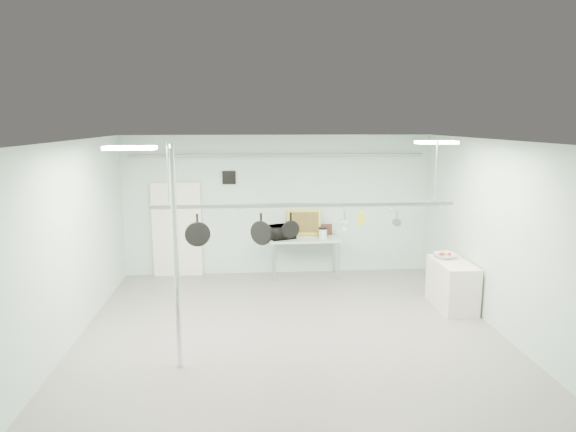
{
  "coord_description": "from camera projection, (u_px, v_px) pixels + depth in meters",
  "views": [
    {
      "loc": [
        -0.69,
        -7.63,
        3.5
      ],
      "look_at": [
        -0.0,
        1.0,
        1.9
      ],
      "focal_mm": 32.0,
      "sensor_mm": 36.0,
      "label": 1
    }
  ],
  "objects": [
    {
      "name": "coffee_canister",
      "position": [
        323.0,
        234.0,
        11.51
      ],
      "size": [
        0.21,
        0.21,
        0.22
      ],
      "primitive_type": "cylinder",
      "rotation": [
        0.0,
        0.0,
        -0.15
      ],
      "color": "silver",
      "rests_on": "prep_table"
    },
    {
      "name": "side_cabinet",
      "position": [
        452.0,
        285.0,
        9.7
      ],
      "size": [
        0.6,
        1.2,
        0.9
      ],
      "primitive_type": "cube",
      "color": "beige",
      "rests_on": "floor"
    },
    {
      "name": "back_wall",
      "position": [
        278.0,
        205.0,
        11.79
      ],
      "size": [
        7.0,
        0.02,
        3.2
      ],
      "primitive_type": "cube",
      "color": "#9DBCB2",
      "rests_on": "floor"
    },
    {
      "name": "fruit_bowl",
      "position": [
        445.0,
        256.0,
        9.89
      ],
      "size": [
        0.47,
        0.47,
        0.1
      ],
      "primitive_type": "imported",
      "rotation": [
        0.0,
        0.0,
        0.17
      ],
      "color": "silver",
      "rests_on": "side_cabinet"
    },
    {
      "name": "grater",
      "position": [
        362.0,
        219.0,
        8.19
      ],
      "size": [
        0.1,
        0.02,
        0.25
      ],
      "primitive_type": null,
      "rotation": [
        0.0,
        0.0,
        -0.03
      ],
      "color": "gold",
      "rests_on": "pot_rack"
    },
    {
      "name": "fruit_cluster",
      "position": [
        445.0,
        254.0,
        9.88
      ],
      "size": [
        0.24,
        0.24,
        0.09
      ],
      "primitive_type": null,
      "color": "#A70F18",
      "rests_on": "fruit_bowl"
    },
    {
      "name": "floor",
      "position": [
        293.0,
        344.0,
        8.17
      ],
      "size": [
        8.0,
        8.0,
        0.0
      ],
      "primitive_type": "plane",
      "color": "gray",
      "rests_on": "ground"
    },
    {
      "name": "painting_small",
      "position": [
        326.0,
        229.0,
        11.89
      ],
      "size": [
        0.3,
        0.09,
        0.25
      ],
      "primitive_type": "cube",
      "rotation": [
        -0.17,
        0.0,
        0.02
      ],
      "color": "#381B13",
      "rests_on": "prep_table"
    },
    {
      "name": "right_wall",
      "position": [
        512.0,
        243.0,
        8.15
      ],
      "size": [
        0.02,
        8.0,
        3.2
      ],
      "primitive_type": "cube",
      "color": "#9DBCB2",
      "rests_on": "floor"
    },
    {
      "name": "door",
      "position": [
        177.0,
        231.0,
        11.66
      ],
      "size": [
        1.1,
        0.1,
        2.2
      ],
      "primitive_type": "cube",
      "color": "silver",
      "rests_on": "floor"
    },
    {
      "name": "light_panel_right",
      "position": [
        436.0,
        142.0,
        8.37
      ],
      "size": [
        0.65,
        0.3,
        0.05
      ],
      "primitive_type": "cube",
      "color": "white",
      "rests_on": "ceiling"
    },
    {
      "name": "chrome_pole",
      "position": [
        176.0,
        260.0,
        7.15
      ],
      "size": [
        0.08,
        0.08,
        3.2
      ],
      "primitive_type": "cylinder",
      "color": "silver",
      "rests_on": "floor"
    },
    {
      "name": "saucepan",
      "position": [
        397.0,
        218.0,
        8.24
      ],
      "size": [
        0.14,
        0.11,
        0.24
      ],
      "primitive_type": null,
      "rotation": [
        0.0,
        0.0,
        0.18
      ],
      "color": "silver",
      "rests_on": "pot_rack"
    },
    {
      "name": "skillet_left",
      "position": [
        198.0,
        230.0,
        8.01
      ],
      "size": [
        0.4,
        0.13,
        0.53
      ],
      "primitive_type": null,
      "rotation": [
        0.0,
        0.0,
        0.17
      ],
      "color": "black",
      "rests_on": "pot_rack"
    },
    {
      "name": "painting_large",
      "position": [
        304.0,
        223.0,
        11.82
      ],
      "size": [
        0.79,
        0.19,
        0.58
      ],
      "primitive_type": "cube",
      "rotation": [
        -0.14,
        0.0,
        -0.08
      ],
      "color": "yellow",
      "rests_on": "prep_table"
    },
    {
      "name": "pot_rack",
      "position": [
        304.0,
        203.0,
        8.07
      ],
      "size": [
        4.8,
        0.06,
        1.0
      ],
      "color": "#B7B7BC",
      "rests_on": "ceiling"
    },
    {
      "name": "skillet_mid",
      "position": [
        261.0,
        229.0,
        8.09
      ],
      "size": [
        0.36,
        0.26,
        0.53
      ],
      "primitive_type": null,
      "rotation": [
        0.0,
        0.0,
        -0.57
      ],
      "color": "black",
      "rests_on": "pot_rack"
    },
    {
      "name": "wall_vent",
      "position": [
        229.0,
        178.0,
        11.56
      ],
      "size": [
        0.3,
        0.04,
        0.3
      ],
      "primitive_type": "cube",
      "color": "black",
      "rests_on": "back_wall"
    },
    {
      "name": "microwave",
      "position": [
        282.0,
        232.0,
        11.48
      ],
      "size": [
        0.67,
        0.57,
        0.31
      ],
      "primitive_type": "imported",
      "rotation": [
        0.0,
        0.0,
        3.54
      ],
      "color": "black",
      "rests_on": "prep_table"
    },
    {
      "name": "conduit_pipe",
      "position": [
        278.0,
        155.0,
        11.49
      ],
      "size": [
        6.6,
        0.07,
        0.07
      ],
      "primitive_type": "cylinder",
      "rotation": [
        0.0,
        1.57,
        0.0
      ],
      "color": "gray",
      "rests_on": "back_wall"
    },
    {
      "name": "ceiling",
      "position": [
        294.0,
        143.0,
        7.58
      ],
      "size": [
        7.0,
        8.0,
        0.02
      ],
      "primitive_type": "cube",
      "color": "silver",
      "rests_on": "back_wall"
    },
    {
      "name": "prep_table",
      "position": [
        305.0,
        241.0,
        11.59
      ],
      "size": [
        1.6,
        0.7,
        0.91
      ],
      "color": "#A3C0AC",
      "rests_on": "floor"
    },
    {
      "name": "skillet_right",
      "position": [
        291.0,
        225.0,
        8.12
      ],
      "size": [
        0.29,
        0.12,
        0.4
      ],
      "primitive_type": null,
      "rotation": [
        0.0,
        0.0,
        0.23
      ],
      "color": "black",
      "rests_on": "pot_rack"
    },
    {
      "name": "whisk",
      "position": [
        345.0,
        221.0,
        8.17
      ],
      "size": [
        0.16,
        0.16,
        0.3
      ],
      "primitive_type": null,
      "rotation": [
        0.0,
        0.0,
        0.03
      ],
      "color": "#A5A6A9",
      "rests_on": "pot_rack"
    },
    {
      "name": "light_panel_left",
      "position": [
        130.0,
        148.0,
        6.63
      ],
      "size": [
        0.65,
        0.3,
        0.05
      ],
      "primitive_type": "cube",
      "color": "white",
      "rests_on": "ceiling"
    }
  ]
}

